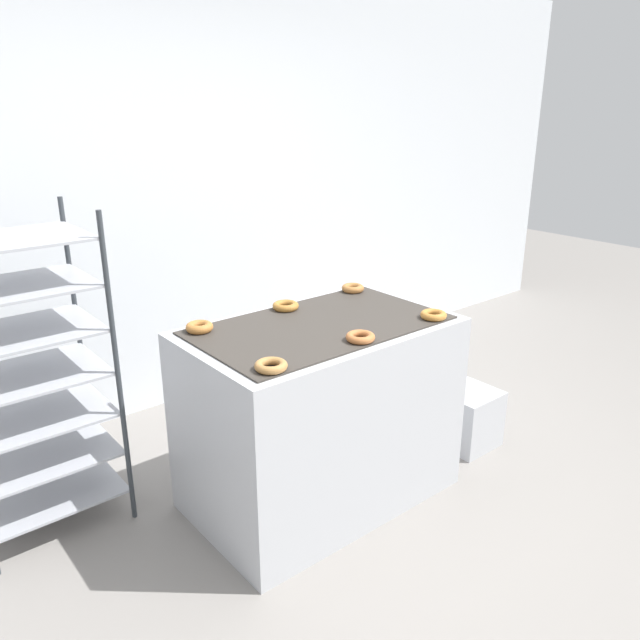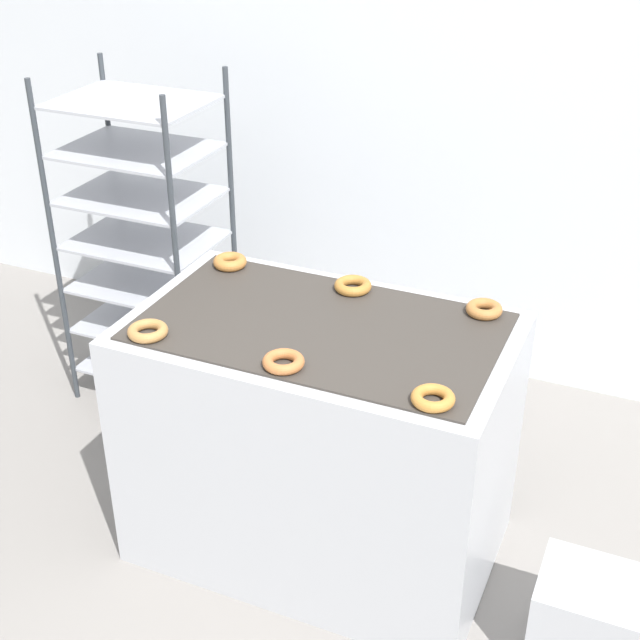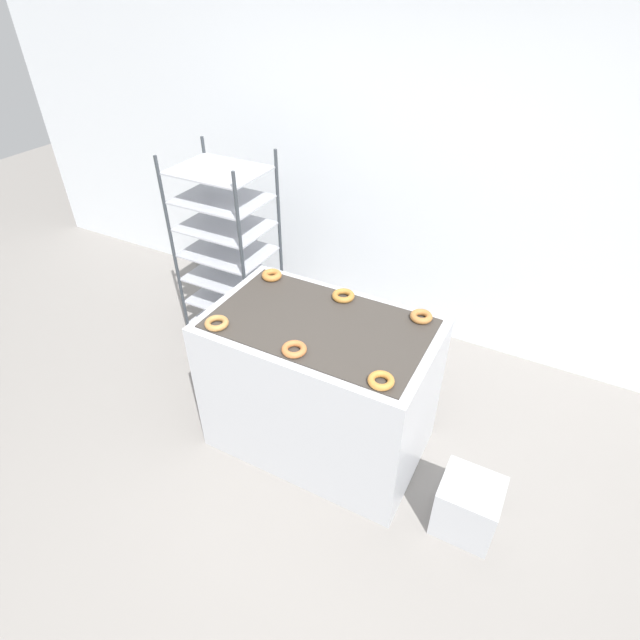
{
  "view_description": "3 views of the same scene",
  "coord_description": "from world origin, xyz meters",
  "px_view_note": "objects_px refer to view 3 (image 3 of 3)",
  "views": [
    {
      "loc": [
        -1.76,
        -1.49,
        1.94
      ],
      "look_at": [
        0.0,
        0.64,
        0.96
      ],
      "focal_mm": 35.0,
      "sensor_mm": 36.0,
      "label": 1
    },
    {
      "loc": [
        1.02,
        -1.7,
        2.38
      ],
      "look_at": [
        0.0,
        0.64,
        0.96
      ],
      "focal_mm": 50.0,
      "sensor_mm": 36.0,
      "label": 2
    },
    {
      "loc": [
        1.03,
        -1.29,
        2.56
      ],
      "look_at": [
        0.0,
        0.64,
        0.96
      ],
      "focal_mm": 28.0,
      "sensor_mm": 36.0,
      "label": 3
    }
  ],
  "objects_px": {
    "glaze_bin": "(468,506)",
    "donut_near_right": "(381,381)",
    "baking_rack_cart": "(228,252)",
    "fryer_machine": "(320,386)",
    "donut_near_left": "(217,323)",
    "donut_far_right": "(421,316)",
    "donut_near_center": "(294,349)",
    "donut_far_center": "(343,296)",
    "donut_far_left": "(272,275)"
  },
  "relations": [
    {
      "from": "glaze_bin",
      "to": "donut_near_right",
      "type": "bearing_deg",
      "value": -167.42
    },
    {
      "from": "baking_rack_cart",
      "to": "donut_near_right",
      "type": "xyz_separation_m",
      "value": [
        1.61,
        -0.96,
        0.19
      ]
    },
    {
      "from": "fryer_machine",
      "to": "baking_rack_cart",
      "type": "distance_m",
      "value": 1.36
    },
    {
      "from": "donut_near_left",
      "to": "donut_far_right",
      "type": "relative_size",
      "value": 1.07
    },
    {
      "from": "donut_near_right",
      "to": "donut_far_right",
      "type": "height_order",
      "value": "donut_far_right"
    },
    {
      "from": "fryer_machine",
      "to": "baking_rack_cart",
      "type": "height_order",
      "value": "baking_rack_cart"
    },
    {
      "from": "fryer_machine",
      "to": "donut_near_center",
      "type": "xyz_separation_m",
      "value": [
        -0.0,
        -0.28,
        0.49
      ]
    },
    {
      "from": "fryer_machine",
      "to": "donut_far_center",
      "type": "xyz_separation_m",
      "value": [
        0.01,
        0.28,
        0.49
      ]
    },
    {
      "from": "donut_near_center",
      "to": "donut_near_right",
      "type": "bearing_deg",
      "value": -0.93
    },
    {
      "from": "donut_near_left",
      "to": "donut_near_center",
      "type": "height_order",
      "value": "same"
    },
    {
      "from": "donut_near_right",
      "to": "donut_far_left",
      "type": "relative_size",
      "value": 1.02
    },
    {
      "from": "fryer_machine",
      "to": "donut_near_left",
      "type": "height_order",
      "value": "donut_near_left"
    },
    {
      "from": "donut_near_center",
      "to": "donut_near_right",
      "type": "height_order",
      "value": "same"
    },
    {
      "from": "donut_near_center",
      "to": "donut_far_center",
      "type": "bearing_deg",
      "value": 89.07
    },
    {
      "from": "donut_near_left",
      "to": "donut_far_center",
      "type": "bearing_deg",
      "value": 49.09
    },
    {
      "from": "fryer_machine",
      "to": "donut_far_right",
      "type": "height_order",
      "value": "donut_far_right"
    },
    {
      "from": "donut_near_left",
      "to": "donut_far_center",
      "type": "relative_size",
      "value": 0.99
    },
    {
      "from": "baking_rack_cart",
      "to": "donut_far_left",
      "type": "bearing_deg",
      "value": -31.41
    },
    {
      "from": "donut_near_left",
      "to": "donut_near_center",
      "type": "distance_m",
      "value": 0.48
    },
    {
      "from": "glaze_bin",
      "to": "donut_far_left",
      "type": "distance_m",
      "value": 1.73
    },
    {
      "from": "fryer_machine",
      "to": "glaze_bin",
      "type": "relative_size",
      "value": 3.73
    },
    {
      "from": "donut_near_center",
      "to": "donut_near_right",
      "type": "xyz_separation_m",
      "value": [
        0.48,
        -0.01,
        0.0
      ]
    },
    {
      "from": "fryer_machine",
      "to": "donut_near_right",
      "type": "distance_m",
      "value": 0.74
    },
    {
      "from": "donut_near_left",
      "to": "glaze_bin",
      "type": "bearing_deg",
      "value": 4.37
    },
    {
      "from": "donut_near_right",
      "to": "donut_far_right",
      "type": "xyz_separation_m",
      "value": [
        0.0,
        0.58,
        0.0
      ]
    },
    {
      "from": "baking_rack_cart",
      "to": "donut_near_left",
      "type": "xyz_separation_m",
      "value": [
        0.66,
        -0.96,
        0.19
      ]
    },
    {
      "from": "baking_rack_cart",
      "to": "donut_far_right",
      "type": "distance_m",
      "value": 1.67
    },
    {
      "from": "donut_far_center",
      "to": "baking_rack_cart",
      "type": "bearing_deg",
      "value": 160.96
    },
    {
      "from": "glaze_bin",
      "to": "donut_far_center",
      "type": "xyz_separation_m",
      "value": [
        -0.99,
        0.45,
        0.79
      ]
    },
    {
      "from": "glaze_bin",
      "to": "donut_near_left",
      "type": "height_order",
      "value": "donut_near_left"
    },
    {
      "from": "donut_near_left",
      "to": "donut_far_left",
      "type": "bearing_deg",
      "value": 90.38
    },
    {
      "from": "fryer_machine",
      "to": "donut_near_left",
      "type": "relative_size",
      "value": 9.7
    },
    {
      "from": "fryer_machine",
      "to": "donut_far_right",
      "type": "xyz_separation_m",
      "value": [
        0.48,
        0.29,
        0.49
      ]
    },
    {
      "from": "donut_near_center",
      "to": "donut_far_left",
      "type": "relative_size",
      "value": 1.04
    },
    {
      "from": "baking_rack_cart",
      "to": "donut_far_center",
      "type": "xyz_separation_m",
      "value": [
        1.14,
        -0.4,
        0.19
      ]
    },
    {
      "from": "baking_rack_cart",
      "to": "donut_far_center",
      "type": "distance_m",
      "value": 1.23
    },
    {
      "from": "donut_near_left",
      "to": "donut_near_center",
      "type": "bearing_deg",
      "value": 0.64
    },
    {
      "from": "baking_rack_cart",
      "to": "donut_near_left",
      "type": "bearing_deg",
      "value": -55.58
    },
    {
      "from": "baking_rack_cart",
      "to": "glaze_bin",
      "type": "distance_m",
      "value": 2.37
    },
    {
      "from": "donut_far_left",
      "to": "donut_far_right",
      "type": "relative_size",
      "value": 1.01
    },
    {
      "from": "fryer_machine",
      "to": "donut_near_center",
      "type": "distance_m",
      "value": 0.56
    },
    {
      "from": "donut_far_right",
      "to": "glaze_bin",
      "type": "bearing_deg",
      "value": -42.02
    },
    {
      "from": "baking_rack_cart",
      "to": "glaze_bin",
      "type": "relative_size",
      "value": 4.41
    },
    {
      "from": "fryer_machine",
      "to": "donut_far_left",
      "type": "relative_size",
      "value": 10.21
    },
    {
      "from": "fryer_machine",
      "to": "baking_rack_cart",
      "type": "xyz_separation_m",
      "value": [
        -1.14,
        0.67,
        0.3
      ]
    },
    {
      "from": "donut_near_right",
      "to": "donut_far_center",
      "type": "bearing_deg",
      "value": 129.73
    },
    {
      "from": "fryer_machine",
      "to": "donut_near_right",
      "type": "height_order",
      "value": "donut_near_right"
    },
    {
      "from": "glaze_bin",
      "to": "donut_far_left",
      "type": "height_order",
      "value": "donut_far_left"
    },
    {
      "from": "donut_near_center",
      "to": "donut_far_left",
      "type": "bearing_deg",
      "value": 131.06
    },
    {
      "from": "donut_far_left",
      "to": "donut_far_center",
      "type": "bearing_deg",
      "value": 0.44
    }
  ]
}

